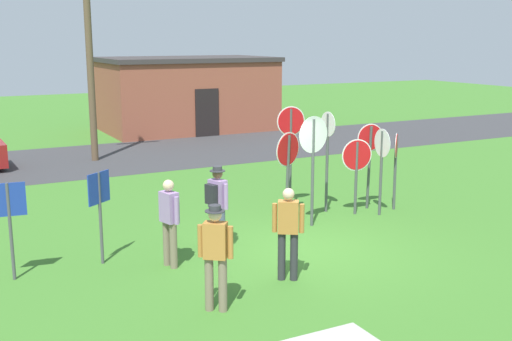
# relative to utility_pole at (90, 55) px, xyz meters

# --- Properties ---
(ground_plane) EXTENTS (80.00, 80.00, 0.00)m
(ground_plane) POSITION_rel_utility_pole_xyz_m (1.50, -11.64, -3.70)
(ground_plane) COLOR #3D7528
(street_asphalt) EXTENTS (60.00, 6.40, 0.01)m
(street_asphalt) POSITION_rel_utility_pole_xyz_m (1.50, 0.20, -3.69)
(street_asphalt) COLOR #38383A
(street_asphalt) RESTS_ON ground
(building_background) EXTENTS (7.80, 4.95, 3.40)m
(building_background) POSITION_rel_utility_pole_xyz_m (5.74, 5.69, -1.99)
(building_background) COLOR brown
(building_background) RESTS_ON ground
(utility_pole) EXTENTS (1.80, 0.24, 7.04)m
(utility_pole) POSITION_rel_utility_pole_xyz_m (0.00, 0.00, 0.00)
(utility_pole) COLOR brown
(utility_pole) RESTS_ON ground
(stop_sign_rear_left) EXTENTS (0.07, 0.61, 2.51)m
(stop_sign_rear_left) POSITION_rel_utility_pole_xyz_m (3.54, -9.41, -2.04)
(stop_sign_rear_left) COLOR #474C4C
(stop_sign_rear_left) RESTS_ON ground
(stop_sign_rear_right) EXTENTS (0.77, 0.18, 1.87)m
(stop_sign_rear_right) POSITION_rel_utility_pole_xyz_m (4.05, -9.93, -2.43)
(stop_sign_rear_right) COLOR #474C4C
(stop_sign_rear_right) RESTS_ON ground
(stop_sign_center_cluster) EXTENTS (0.73, 0.13, 2.61)m
(stop_sign_center_cluster) POSITION_rel_utility_pole_xyz_m (2.87, -8.77, -1.92)
(stop_sign_center_cluster) COLOR #474C4C
(stop_sign_center_cluster) RESTS_ON ground
(stop_sign_nearest) EXTENTS (0.83, 0.15, 2.55)m
(stop_sign_nearest) POSITION_rel_utility_pole_xyz_m (2.57, -10.27, -1.93)
(stop_sign_nearest) COLOR #474C4C
(stop_sign_nearest) RESTS_ON ground
(stop_sign_leaning_left) EXTENTS (0.69, 0.17, 2.18)m
(stop_sign_leaning_left) POSITION_rel_utility_pole_xyz_m (4.63, -9.68, -2.22)
(stop_sign_leaning_left) COLOR #474C4C
(stop_sign_leaning_left) RESTS_ON ground
(stop_sign_far_back) EXTENTS (0.10, 0.69, 2.14)m
(stop_sign_far_back) POSITION_rel_utility_pole_xyz_m (4.53, -10.28, -2.25)
(stop_sign_far_back) COLOR #474C4C
(stop_sign_far_back) RESTS_ON ground
(stop_sign_low_front) EXTENTS (0.80, 0.33, 2.07)m
(stop_sign_low_front) POSITION_rel_utility_pole_xyz_m (2.46, -9.34, -2.28)
(stop_sign_low_front) COLOR #474C4C
(stop_sign_low_front) RESTS_ON ground
(stop_sign_leaning_right) EXTENTS (0.46, 0.46, 1.95)m
(stop_sign_leaning_right) POSITION_rel_utility_pole_xyz_m (5.18, -10.03, -2.39)
(stop_sign_leaning_right) COLOR #474C4C
(stop_sign_leaning_right) RESTS_ON ground
(person_in_blue) EXTENTS (0.49, 0.38, 1.69)m
(person_in_blue) POSITION_rel_utility_pole_xyz_m (0.40, -12.87, -2.74)
(person_in_blue) COLOR #2D2D33
(person_in_blue) RESTS_ON ground
(person_in_dark_shirt) EXTENTS (0.31, 0.55, 1.69)m
(person_in_dark_shirt) POSITION_rel_utility_pole_xyz_m (-1.23, -11.27, -2.74)
(person_in_dark_shirt) COLOR #7A6B56
(person_in_dark_shirt) RESTS_ON ground
(person_near_signs) EXTENTS (0.47, 0.39, 1.74)m
(person_near_signs) POSITION_rel_utility_pole_xyz_m (-1.26, -13.47, -2.71)
(person_near_signs) COLOR #7A6B56
(person_near_signs) RESTS_ON ground
(person_holding_notes) EXTENTS (0.43, 0.54, 1.74)m
(person_holding_notes) POSITION_rel_utility_pole_xyz_m (-0.03, -10.77, -2.69)
(person_holding_notes) COLOR #4C5670
(person_holding_notes) RESTS_ON ground
(info_panel_leftmost) EXTENTS (0.49, 0.38, 1.80)m
(info_panel_leftmost) POSITION_rel_utility_pole_xyz_m (-2.34, -10.51, -2.46)
(info_panel_leftmost) COLOR #4C4C51
(info_panel_leftmost) RESTS_ON ground
(info_panel_middle) EXTENTS (0.60, 0.10, 1.78)m
(info_panel_middle) POSITION_rel_utility_pole_xyz_m (-3.95, -10.60, -2.46)
(info_panel_middle) COLOR #4C4C51
(info_panel_middle) RESTS_ON ground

